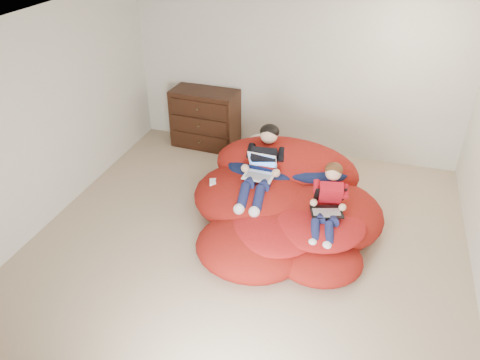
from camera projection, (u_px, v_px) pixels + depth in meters
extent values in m
cube|color=tan|center=(247.00, 250.00, 5.63)|extent=(5.10, 5.10, 0.25)
cube|color=beige|center=(296.00, 74.00, 6.95)|extent=(5.10, 0.02, 2.50)
cube|color=beige|center=(134.00, 331.00, 2.86)|extent=(5.10, 0.02, 2.50)
cube|color=beige|center=(45.00, 120.00, 5.54)|extent=(0.02, 5.10, 2.50)
cube|color=silver|center=(250.00, 26.00, 4.25)|extent=(5.10, 5.10, 0.02)
cube|color=black|center=(205.00, 118.00, 7.48)|extent=(1.06, 0.58, 0.93)
cube|color=black|center=(200.00, 141.00, 7.41)|extent=(0.93, 0.07, 0.22)
cylinder|color=#4C3F26|center=(200.00, 142.00, 7.39)|extent=(0.03, 0.06, 0.03)
cube|color=black|center=(199.00, 125.00, 7.26)|extent=(0.93, 0.07, 0.22)
cylinder|color=#4C3F26|center=(199.00, 126.00, 7.24)|extent=(0.03, 0.06, 0.03)
cube|color=black|center=(198.00, 108.00, 7.11)|extent=(0.93, 0.07, 0.22)
cylinder|color=#4C3F26|center=(198.00, 109.00, 7.10)|extent=(0.03, 0.06, 0.03)
ellipsoid|color=#9F1912|center=(259.00, 197.00, 5.99)|extent=(1.70, 1.53, 0.61)
ellipsoid|color=#9F1912|center=(321.00, 213.00, 5.73)|extent=(1.52, 1.48, 0.55)
ellipsoid|color=#9F1912|center=(290.00, 228.00, 5.50)|extent=(1.38, 1.11, 0.44)
ellipsoid|color=#9F1912|center=(252.00, 246.00, 5.28)|extent=(1.29, 1.18, 0.43)
ellipsoid|color=#9F1912|center=(318.00, 258.00, 5.12)|extent=(0.98, 0.89, 0.32)
ellipsoid|color=#9F1912|center=(286.00, 169.00, 6.24)|extent=(1.93, 0.85, 0.85)
ellipsoid|color=#111A3D|center=(266.00, 166.00, 6.14)|extent=(1.01, 0.83, 0.26)
ellipsoid|color=#111A3D|center=(310.00, 167.00, 6.05)|extent=(1.05, 0.73, 0.25)
ellipsoid|color=#B31A19|center=(318.00, 222.00, 5.32)|extent=(1.08, 1.08, 0.20)
ellipsoid|color=#B31A19|center=(273.00, 232.00, 5.24)|extent=(1.00, 0.90, 0.18)
ellipsoid|color=beige|center=(263.00, 143.00, 6.39)|extent=(0.41, 0.26, 0.26)
cube|color=black|center=(265.00, 159.00, 5.95)|extent=(0.36, 0.47, 0.45)
sphere|color=#D7A884|center=(269.00, 135.00, 5.95)|extent=(0.22, 0.22, 0.22)
ellipsoid|color=black|center=(270.00, 131.00, 5.95)|extent=(0.25, 0.24, 0.19)
cylinder|color=#151A42|center=(251.00, 180.00, 5.78)|extent=(0.18, 0.37, 0.20)
cylinder|color=#151A42|center=(243.00, 196.00, 5.53)|extent=(0.15, 0.36, 0.23)
sphere|color=white|center=(239.00, 209.00, 5.42)|extent=(0.13, 0.13, 0.13)
cylinder|color=#151A42|center=(265.00, 183.00, 5.73)|extent=(0.18, 0.37, 0.20)
cylinder|color=#151A42|center=(258.00, 199.00, 5.49)|extent=(0.15, 0.36, 0.23)
sphere|color=white|center=(254.00, 212.00, 5.37)|extent=(0.13, 0.13, 0.13)
cube|color=red|center=(330.00, 195.00, 5.35)|extent=(0.31, 0.34, 0.40)
sphere|color=#D7A884|center=(333.00, 173.00, 5.30)|extent=(0.18, 0.18, 0.18)
ellipsoid|color=#462912|center=(334.00, 169.00, 5.30)|extent=(0.21, 0.19, 0.16)
cylinder|color=#151A42|center=(319.00, 215.00, 5.26)|extent=(0.17, 0.31, 0.17)
cylinder|color=#151A42|center=(315.00, 231.00, 5.06)|extent=(0.15, 0.30, 0.19)
sphere|color=white|center=(313.00, 243.00, 4.96)|extent=(0.11, 0.11, 0.11)
cylinder|color=#151A42|center=(333.00, 218.00, 5.22)|extent=(0.17, 0.31, 0.17)
cylinder|color=#151A42|center=(329.00, 234.00, 5.02)|extent=(0.15, 0.30, 0.19)
sphere|color=white|center=(327.00, 246.00, 4.92)|extent=(0.11, 0.11, 0.11)
cube|color=white|center=(259.00, 176.00, 5.73)|extent=(0.38, 0.27, 0.01)
cube|color=gray|center=(258.00, 176.00, 5.71)|extent=(0.32, 0.15, 0.00)
cube|color=white|center=(263.00, 160.00, 5.81)|extent=(0.37, 0.13, 0.24)
cube|color=#427EE2|center=(262.00, 161.00, 5.80)|extent=(0.32, 0.10, 0.19)
cube|color=black|center=(327.00, 212.00, 5.22)|extent=(0.41, 0.34, 0.01)
cube|color=gray|center=(327.00, 212.00, 5.21)|extent=(0.33, 0.22, 0.00)
cube|color=black|center=(330.00, 195.00, 5.30)|extent=(0.38, 0.22, 0.23)
cube|color=#53A8C2|center=(330.00, 195.00, 5.30)|extent=(0.33, 0.18, 0.18)
cube|color=white|center=(215.00, 183.00, 5.90)|extent=(0.19, 0.19, 0.05)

